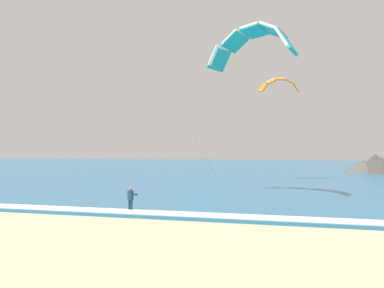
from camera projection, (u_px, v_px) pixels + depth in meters
The scene contains 7 objects.
sea at pixel (237, 168), 81.55m from camera, with size 200.00×120.00×0.20m, color teal.
surf_foam at pixel (100, 210), 24.54m from camera, with size 200.00×1.61×0.04m, color white.
surfboard at pixel (130, 213), 24.72m from camera, with size 0.97×1.46×0.09m.
kitesurfer at pixel (131, 198), 24.75m from camera, with size 0.66×0.65×1.69m.
kite_primary at pixel (252, 41), 32.41m from camera, with size 10.58×12.10×13.20m.
kite_distant at pixel (280, 84), 47.85m from camera, with size 4.98×2.62×1.89m.
headland_right at pixel (373, 165), 63.55m from camera, with size 9.37×7.86×3.34m.
Camera 1 is at (11.93, -8.61, 4.08)m, focal length 36.48 mm.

